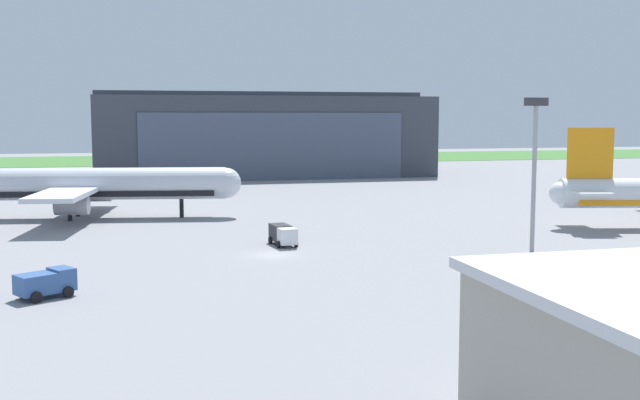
# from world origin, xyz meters

# --- Properties ---
(ground_plane) EXTENTS (440.00, 440.00, 0.00)m
(ground_plane) POSITION_xyz_m (0.00, 0.00, 0.00)
(ground_plane) COLOR gray
(grass_field_strip) EXTENTS (440.00, 56.00, 0.08)m
(grass_field_strip) POSITION_xyz_m (0.00, 168.71, 0.04)
(grass_field_strip) COLOR #437636
(grass_field_strip) RESTS_ON ground_plane
(maintenance_hangar) EXTENTS (73.62, 29.87, 18.92)m
(maintenance_hangar) POSITION_xyz_m (16.86, 100.71, 9.00)
(maintenance_hangar) COLOR #383D47
(maintenance_hangar) RESTS_ON ground_plane
(airliner_far_left) EXTENTS (40.22, 32.85, 13.92)m
(airliner_far_left) POSITION_xyz_m (-18.84, 32.41, 4.42)
(airliner_far_left) COLOR silver
(airliner_far_left) RESTS_ON ground_plane
(stair_truck) EXTENTS (2.56, 4.92, 2.09)m
(stair_truck) POSITION_xyz_m (2.15, 5.18, 1.19)
(stair_truck) COLOR silver
(stair_truck) RESTS_ON ground_plane
(fuel_bowser) EXTENTS (4.60, 3.91, 2.09)m
(fuel_bowser) POSITION_xyz_m (-19.68, -13.44, 1.16)
(fuel_bowser) COLOR #335693
(fuel_bowser) RESTS_ON ground_plane
(apron_light_mast) EXTENTS (2.40, 0.50, 15.30)m
(apron_light_mast) POSITION_xyz_m (25.37, -4.97, 9.20)
(apron_light_mast) COLOR #99999E
(apron_light_mast) RESTS_ON ground_plane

